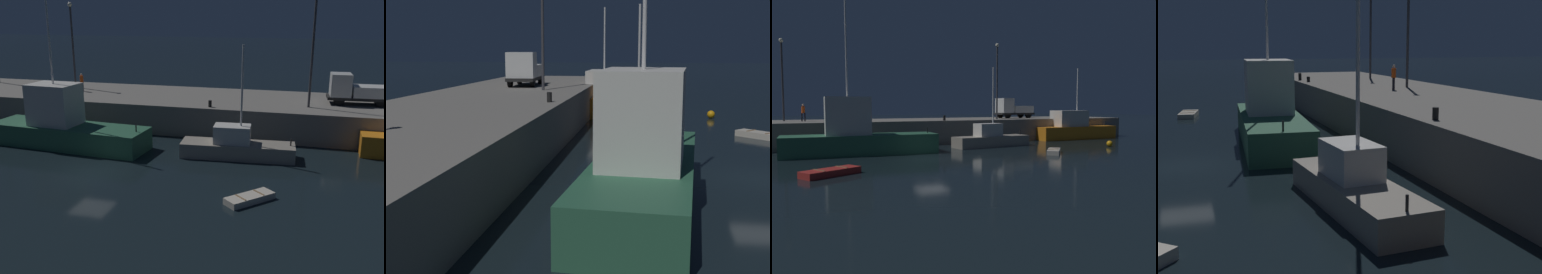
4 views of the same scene
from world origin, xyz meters
The scene contains 13 objects.
ground_plane centered at (0.00, 0.00, 0.00)m, with size 320.00×320.00×0.00m, color black.
pier_quay centered at (0.00, 14.87, 1.28)m, with size 62.68×10.16×2.57m.
fishing_boat_blue centered at (8.69, 5.75, 0.82)m, with size 8.29×2.83×8.06m.
fishing_boat_white centered at (22.72, 9.30, 1.29)m, with size 11.13×3.26×8.89m.
fishing_boat_orange centered at (-4.75, 5.05, 1.58)m, with size 12.95×4.31×14.32m.
rowboat_white_mid centered at (10.71, -1.69, 0.19)m, with size 2.73×2.85×0.41m.
dinghy_red_small centered at (-8.08, -4.41, 0.20)m, with size 3.66×2.70×0.44m.
mooring_buoy_near centered at (19.63, 0.44, 0.30)m, with size 0.61×0.61×0.61m, color orange.
lamp_post_east centered at (-10.16, 16.40, 7.52)m, with size 0.44×0.44×8.55m.
lamp_post_central centered at (13.53, 12.61, 7.84)m, with size 0.44×0.44×9.17m.
utility_truck centered at (17.29, 14.87, 3.79)m, with size 5.30×2.29×2.60m.
dockworker centered at (-8.37, 14.53, 3.58)m, with size 0.45×0.45×1.78m.
bollard_east centered at (5.61, 10.54, 2.84)m, with size 0.28×0.28×0.55m, color black.
Camera 3 is at (-10.85, -27.91, 4.04)m, focal length 35.80 mm.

